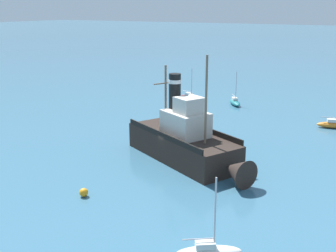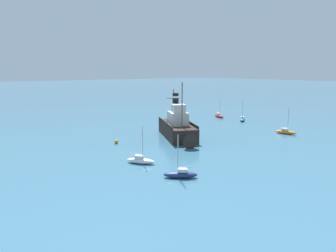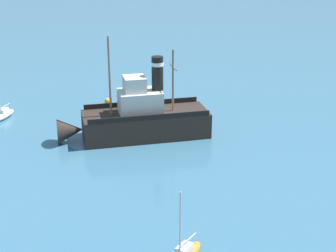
{
  "view_description": "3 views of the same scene",
  "coord_description": "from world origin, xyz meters",
  "px_view_note": "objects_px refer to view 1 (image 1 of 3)",
  "views": [
    {
      "loc": [
        31.59,
        17.75,
        13.68
      ],
      "look_at": [
        0.07,
        -0.57,
        3.26
      ],
      "focal_mm": 45.0,
      "sensor_mm": 36.0,
      "label": 1
    },
    {
      "loc": [
        32.4,
        40.59,
        11.85
      ],
      "look_at": [
        1.12,
        0.36,
        2.26
      ],
      "focal_mm": 32.0,
      "sensor_mm": 36.0,
      "label": 2
    },
    {
      "loc": [
        -38.55,
        27.74,
        18.68
      ],
      "look_at": [
        -3.53,
        -0.31,
        1.63
      ],
      "focal_mm": 55.0,
      "sensor_mm": 36.0,
      "label": 3
    }
  ],
  "objects_px": {
    "sailboat_teal": "(235,102)",
    "sailboat_white": "(208,252)",
    "sailboat_orange": "(334,124)",
    "mooring_buoy": "(84,192)",
    "old_tugboat": "(186,142)",
    "sailboat_red": "(190,97)"
  },
  "relations": [
    {
      "from": "sailboat_teal",
      "to": "sailboat_white",
      "type": "bearing_deg",
      "value": 19.31
    },
    {
      "from": "sailboat_orange",
      "to": "mooring_buoy",
      "type": "relative_size",
      "value": 7.49
    },
    {
      "from": "sailboat_white",
      "to": "sailboat_teal",
      "type": "relative_size",
      "value": 1.0
    },
    {
      "from": "old_tugboat",
      "to": "mooring_buoy",
      "type": "bearing_deg",
      "value": -15.95
    },
    {
      "from": "sailboat_red",
      "to": "sailboat_orange",
      "type": "height_order",
      "value": "same"
    },
    {
      "from": "old_tugboat",
      "to": "sailboat_teal",
      "type": "distance_m",
      "value": 23.95
    },
    {
      "from": "sailboat_red",
      "to": "mooring_buoy",
      "type": "bearing_deg",
      "value": 14.2
    },
    {
      "from": "old_tugboat",
      "to": "mooring_buoy",
      "type": "relative_size",
      "value": 22.1
    },
    {
      "from": "old_tugboat",
      "to": "sailboat_white",
      "type": "xyz_separation_m",
      "value": [
        13.18,
        8.38,
        -1.4
      ]
    },
    {
      "from": "old_tugboat",
      "to": "mooring_buoy",
      "type": "distance_m",
      "value": 11.09
    },
    {
      "from": "mooring_buoy",
      "to": "old_tugboat",
      "type": "bearing_deg",
      "value": 164.05
    },
    {
      "from": "sailboat_orange",
      "to": "old_tugboat",
      "type": "bearing_deg",
      "value": -28.54
    },
    {
      "from": "sailboat_red",
      "to": "sailboat_teal",
      "type": "xyz_separation_m",
      "value": [
        -0.26,
        7.1,
        0.0
      ]
    },
    {
      "from": "sailboat_white",
      "to": "sailboat_red",
      "type": "bearing_deg",
      "value": -151.28
    },
    {
      "from": "mooring_buoy",
      "to": "sailboat_orange",
      "type": "bearing_deg",
      "value": 155.83
    },
    {
      "from": "mooring_buoy",
      "to": "sailboat_red",
      "type": "bearing_deg",
      "value": -165.8
    },
    {
      "from": "sailboat_teal",
      "to": "sailboat_orange",
      "type": "relative_size",
      "value": 1.0
    },
    {
      "from": "mooring_buoy",
      "to": "sailboat_white",
      "type": "bearing_deg",
      "value": 77.11
    },
    {
      "from": "old_tugboat",
      "to": "sailboat_white",
      "type": "height_order",
      "value": "old_tugboat"
    },
    {
      "from": "sailboat_white",
      "to": "sailboat_red",
      "type": "distance_m",
      "value": 41.51
    },
    {
      "from": "sailboat_white",
      "to": "sailboat_orange",
      "type": "height_order",
      "value": "same"
    },
    {
      "from": "sailboat_orange",
      "to": "mooring_buoy",
      "type": "distance_m",
      "value": 31.45
    }
  ]
}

